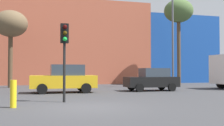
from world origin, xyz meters
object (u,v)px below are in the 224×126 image
(bare_tree_1, at_px, (11,25))
(street_lamp, at_px, (173,35))
(parked_car_3, at_px, (152,80))
(bollard_yellow_0, at_px, (13,94))
(parked_car_2, at_px, (64,79))
(bare_tree_0, at_px, (179,13))
(traffic_light_island, at_px, (65,44))

(bare_tree_1, xyz_separation_m, street_lamp, (13.51, -3.90, -0.88))
(parked_car_3, xyz_separation_m, bollard_yellow_0, (-8.95, -7.04, -0.28))
(parked_car_2, relative_size, parked_car_3, 1.13)
(parked_car_2, height_order, bare_tree_1, bare_tree_1)
(bare_tree_1, relative_size, street_lamp, 0.83)
(bare_tree_0, bearing_deg, parked_car_2, -150.43)
(bollard_yellow_0, xyz_separation_m, street_lamp, (12.20, 9.96, 4.03))
(street_lamp, bearing_deg, bollard_yellow_0, -140.77)
(parked_car_3, bearing_deg, bare_tree_0, -131.02)
(traffic_light_island, distance_m, bare_tree_1, 13.24)
(parked_car_2, height_order, bare_tree_0, bare_tree_0)
(traffic_light_island, height_order, bare_tree_1, bare_tree_1)
(parked_car_2, height_order, traffic_light_island, traffic_light_island)
(parked_car_2, relative_size, bollard_yellow_0, 3.95)
(parked_car_2, relative_size, street_lamp, 0.53)
(parked_car_3, relative_size, traffic_light_island, 1.05)
(bare_tree_0, relative_size, street_lamp, 1.10)
(bollard_yellow_0, bearing_deg, parked_car_2, 69.33)
(traffic_light_island, distance_m, bollard_yellow_0, 3.28)
(traffic_light_island, bearing_deg, parked_car_2, 171.24)
(parked_car_2, distance_m, bare_tree_0, 15.74)
(parked_car_2, distance_m, street_lamp, 10.63)
(bare_tree_0, height_order, street_lamp, bare_tree_0)
(traffic_light_island, bearing_deg, street_lamp, 127.23)
(parked_car_3, distance_m, bare_tree_1, 13.16)
(traffic_light_island, height_order, bare_tree_0, bare_tree_0)
(bare_tree_0, relative_size, bollard_yellow_0, 8.22)
(bare_tree_0, distance_m, bollard_yellow_0, 21.79)
(traffic_light_island, relative_size, bollard_yellow_0, 3.34)
(bare_tree_0, bearing_deg, bare_tree_1, -179.16)
(bare_tree_1, height_order, bollard_yellow_0, bare_tree_1)
(bollard_yellow_0, relative_size, street_lamp, 0.13)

